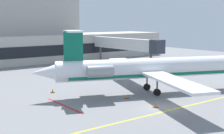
# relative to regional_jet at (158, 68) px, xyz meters

# --- Properties ---
(ground) EXTENTS (120.00, 120.00, 0.11)m
(ground) POSITION_rel_regional_jet_xyz_m (-4.69, -5.54, -3.32)
(ground) COLOR slate
(terminal_building) EXTENTS (72.49, 13.35, 18.44)m
(terminal_building) POSITION_rel_regional_jet_xyz_m (-3.18, 41.71, 3.60)
(terminal_building) COLOR #B7B2A8
(terminal_building) RESTS_ON ground
(jet_bridge_west) EXTENTS (2.40, 21.37, 5.77)m
(jet_bridge_west) POSITION_rel_regional_jet_xyz_m (13.97, 23.02, 1.14)
(jet_bridge_west) COLOR silver
(jet_bridge_west) RESTS_ON ground
(regional_jet) EXTENTS (31.44, 26.46, 8.22)m
(regional_jet) POSITION_rel_regional_jet_xyz_m (0.00, 0.00, 0.00)
(regional_jet) COLOR white
(regional_jet) RESTS_ON ground
(pushback_tractor) EXTENTS (4.11, 2.48, 2.28)m
(pushback_tractor) POSITION_rel_regional_jet_xyz_m (14.60, 14.23, -2.24)
(pushback_tractor) COLOR #E5B20C
(pushback_tractor) RESTS_ON ground
(safety_cone_alpha) EXTENTS (0.47, 0.47, 0.55)m
(safety_cone_alpha) POSITION_rel_regional_jet_xyz_m (5.98, 4.83, -3.02)
(safety_cone_alpha) COLOR orange
(safety_cone_alpha) RESTS_ON ground
(safety_cone_bravo) EXTENTS (0.47, 0.47, 0.55)m
(safety_cone_bravo) POSITION_rel_regional_jet_xyz_m (-5.24, -0.00, -3.02)
(safety_cone_bravo) COLOR orange
(safety_cone_bravo) RESTS_ON ground
(safety_cone_charlie) EXTENTS (0.47, 0.47, 0.55)m
(safety_cone_charlie) POSITION_rel_regional_jet_xyz_m (-5.39, -5.07, -3.02)
(safety_cone_charlie) COLOR orange
(safety_cone_charlie) RESTS_ON ground
(safety_cone_delta) EXTENTS (0.47, 0.47, 0.55)m
(safety_cone_delta) POSITION_rel_regional_jet_xyz_m (-11.10, 8.15, -3.02)
(safety_cone_delta) COLOR orange
(safety_cone_delta) RESTS_ON ground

